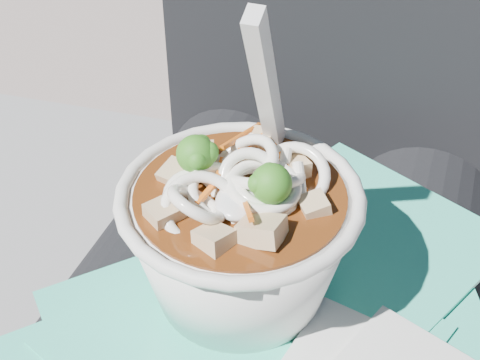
% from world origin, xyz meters
% --- Properties ---
extents(person_body, '(0.34, 0.94, 0.99)m').
position_xyz_m(person_body, '(0.00, 0.09, 0.54)').
color(person_body, black).
rests_on(person_body, ground).
extents(plastic_bag, '(0.36, 0.42, 0.02)m').
position_xyz_m(plastic_bag, '(0.01, -0.03, 0.60)').
color(plastic_bag, '#2EC1A1').
rests_on(plastic_bag, lap).
extents(udon_bowl, '(0.18, 0.18, 0.20)m').
position_xyz_m(udon_bowl, '(-0.01, -0.01, 0.66)').
color(udon_bowl, silver).
rests_on(udon_bowl, plastic_bag).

